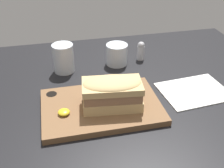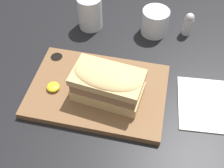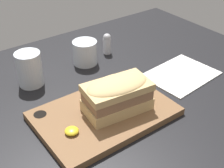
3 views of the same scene
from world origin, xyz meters
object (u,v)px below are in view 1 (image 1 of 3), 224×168
(wine_glass, at_px, (117,55))
(sandwich, at_px, (112,92))
(water_glass, at_px, (64,60))
(napkin, at_px, (194,91))
(salt_shaker, at_px, (141,51))
(serving_board, at_px, (101,106))

(wine_glass, bearing_deg, sandwich, -106.19)
(water_glass, bearing_deg, napkin, -30.16)
(water_glass, bearing_deg, wine_glass, 3.57)
(water_glass, relative_size, salt_shaker, 1.40)
(salt_shaker, bearing_deg, serving_board, -126.88)
(serving_board, distance_m, napkin, 0.32)
(wine_glass, bearing_deg, napkin, -50.72)
(serving_board, relative_size, napkin, 1.52)
(water_glass, xyz_separation_m, napkin, (0.41, -0.24, -0.04))
(napkin, bearing_deg, wine_glass, 129.28)
(napkin, xyz_separation_m, salt_shaker, (-0.10, 0.27, 0.04))
(sandwich, bearing_deg, salt_shaker, 58.62)
(sandwich, bearing_deg, water_glass, 113.35)
(serving_board, height_order, wine_glass, wine_glass)
(serving_board, xyz_separation_m, salt_shaker, (0.22, 0.29, 0.03))
(wine_glass, height_order, napkin, wine_glass)
(serving_board, bearing_deg, sandwich, -25.85)
(serving_board, xyz_separation_m, sandwich, (0.03, -0.02, 0.06))
(wine_glass, bearing_deg, salt_shaker, 8.39)
(sandwich, bearing_deg, napkin, 7.87)
(wine_glass, distance_m, salt_shaker, 0.10)
(serving_board, bearing_deg, water_glass, 108.61)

